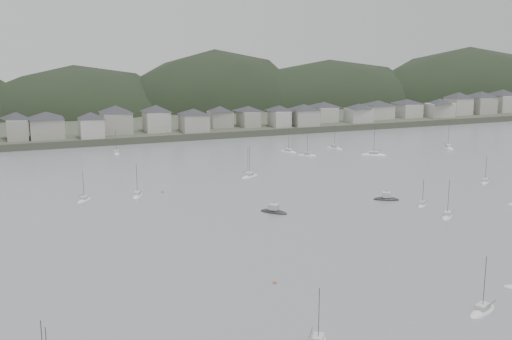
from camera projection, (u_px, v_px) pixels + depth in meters
name	position (u px, v px, depth m)	size (l,w,h in m)	color
ground	(396.00, 274.00, 123.47)	(900.00, 900.00, 0.00)	slate
far_shore_land	(126.00, 108.00, 391.95)	(900.00, 250.00, 3.00)	#383D2D
forested_ridge	(143.00, 134.00, 372.99)	(851.55, 103.94, 102.57)	black
waterfront_town	(272.00, 114.00, 306.76)	(451.48, 28.46, 12.92)	#9F9C91
sailboat_lead	(84.00, 200.00, 178.38)	(5.66, 6.38, 8.91)	silver
moored_fleet	(233.00, 200.00, 178.79)	(263.20, 177.72, 13.76)	silver
motor_launch_near	(386.00, 199.00, 179.58)	(7.58, 5.71, 3.74)	black
motor_launch_far	(274.00, 212.00, 166.60)	(7.06, 7.68, 3.84)	black
mooring_buoys	(203.00, 209.00, 169.24)	(186.21, 110.00, 0.70)	#B2653B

